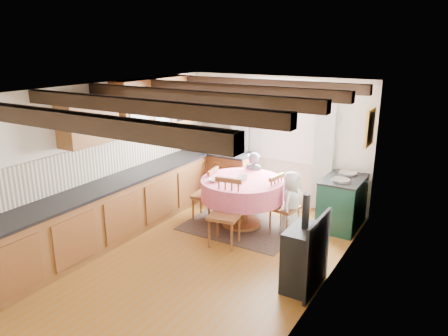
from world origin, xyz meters
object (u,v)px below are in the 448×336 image
Objects in this scene: dining_table at (242,203)px; cup at (241,181)px; cast_iron_stove at (304,242)px; aga_range at (342,202)px; chair_right at (285,206)px; chair_left at (205,193)px; chair_near at (224,213)px; child_far at (254,183)px; child_right at (291,204)px.

dining_table is 0.50m from cup.
cast_iron_stove is 13.95× the size of cup.
aga_range is 1.76m from cup.
chair_right reaches higher than aga_range.
cup is (0.80, -0.15, 0.40)m from chair_left.
cup is at bearing 70.32° from chair_left.
chair_near is 1.07× the size of chair_right.
cast_iron_stove is at bearing -35.57° from cup.
dining_table is 0.73m from chair_right.
child_far is at bearing -172.85° from aga_range.
chair_left is at bearing 151.99° from cast_iron_stove.
dining_table is at bearing 105.87° from chair_right.
dining_table is 0.83m from child_right.
chair_near is 1.11× the size of chair_left.
cast_iron_stove reaches higher than chair_near.
chair_near is at bearing 151.91° from chair_right.
chair_right is 10.76× the size of cup.
cup is at bearing -142.86° from aga_range.
cast_iron_stove is at bearing -38.81° from dining_table.
chair_right reaches higher than cup.
chair_left is 1.55m from child_right.
chair_right reaches higher than dining_table.
child_right is (0.10, 0.02, 0.05)m from chair_right.
chair_near is 1.04m from chair_right.
cast_iron_stove is at bearing 53.28° from chair_left.
child_far reaches higher than chair_right.
chair_near is 0.66m from cup.
cast_iron_stove reaches higher than dining_table.
chair_left reaches higher than cup.
dining_table is at bearing 87.77° from chair_near.
cast_iron_stove is at bearing 127.67° from child_far.
cast_iron_stove reaches higher than chair_left.
chair_right is 0.91× the size of child_right.
cast_iron_stove is at bearing -86.97° from aga_range.
chair_left reaches higher than aga_range.
chair_right is at bearing 86.49° from chair_left.
chair_left reaches higher than dining_table.
dining_table is at bearing 141.19° from cast_iron_stove.
child_right reaches higher than chair_left.
chair_right is at bearing 100.86° from child_right.
chair_left is at bearing 44.69° from child_far.
cup is at bearing -68.93° from dining_table.
aga_range is at bearing 30.38° from dining_table.
child_far is at bearing 65.04° from chair_right.
chair_right is 0.11m from child_right.
chair_near is at bearing 95.24° from child_far.
chair_near is at bearing 40.51° from chair_left.
chair_left is 2.57m from cast_iron_stove.
chair_near reaches higher than dining_table.
chair_left is (-0.72, -0.04, 0.05)m from dining_table.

